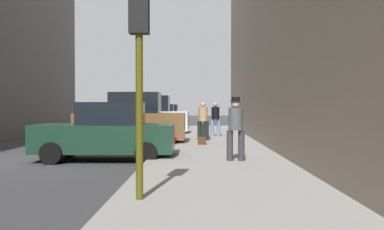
{
  "coord_description": "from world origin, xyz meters",
  "views": [
    {
      "loc": [
        5.45,
        -12.81,
        1.68
      ],
      "look_at": [
        5.23,
        4.15,
        1.31
      ],
      "focal_mm": 40.0,
      "sensor_mm": 36.0,
      "label": 1
    }
  ],
  "objects_px": {
    "parked_white_van": "(148,117)",
    "parked_red_hatchback": "(165,115)",
    "parked_blue_sedan": "(158,118)",
    "fire_hydrant": "(172,136)",
    "parked_dark_green_sedan": "(107,133)",
    "traffic_light": "(139,40)",
    "rolling_suitcase": "(204,130)",
    "duffel_bag": "(202,141)",
    "parked_bronze_suv": "(132,121)",
    "pedestrian_in_jeans": "(215,117)",
    "pedestrian_in_tan_coat": "(203,119)",
    "pedestrian_with_beanie": "(236,125)"
  },
  "relations": [
    {
      "from": "fire_hydrant",
      "to": "rolling_suitcase",
      "type": "bearing_deg",
      "value": 71.89
    },
    {
      "from": "pedestrian_in_jeans",
      "to": "fire_hydrant",
      "type": "bearing_deg",
      "value": -112.06
    },
    {
      "from": "pedestrian_in_jeans",
      "to": "duffel_bag",
      "type": "distance_m",
      "value": 4.66
    },
    {
      "from": "rolling_suitcase",
      "to": "duffel_bag",
      "type": "distance_m",
      "value": 3.88
    },
    {
      "from": "fire_hydrant",
      "to": "parked_dark_green_sedan",
      "type": "bearing_deg",
      "value": -116.11
    },
    {
      "from": "parked_bronze_suv",
      "to": "parked_white_van",
      "type": "xyz_separation_m",
      "value": [
        0.0,
        5.95,
        0.0
      ]
    },
    {
      "from": "parked_dark_green_sedan",
      "to": "parked_red_hatchback",
      "type": "bearing_deg",
      "value": 90.0
    },
    {
      "from": "parked_bronze_suv",
      "to": "pedestrian_in_jeans",
      "type": "xyz_separation_m",
      "value": [
        3.7,
        3.29,
        0.07
      ]
    },
    {
      "from": "parked_bronze_suv",
      "to": "parked_white_van",
      "type": "bearing_deg",
      "value": 90.0
    },
    {
      "from": "rolling_suitcase",
      "to": "duffel_bag",
      "type": "height_order",
      "value": "rolling_suitcase"
    },
    {
      "from": "parked_dark_green_sedan",
      "to": "rolling_suitcase",
      "type": "height_order",
      "value": "parked_dark_green_sedan"
    },
    {
      "from": "parked_red_hatchback",
      "to": "pedestrian_with_beanie",
      "type": "distance_m",
      "value": 24.62
    },
    {
      "from": "parked_blue_sedan",
      "to": "traffic_light",
      "type": "height_order",
      "value": "traffic_light"
    },
    {
      "from": "parked_bronze_suv",
      "to": "duffel_bag",
      "type": "distance_m",
      "value": 3.3
    },
    {
      "from": "pedestrian_in_jeans",
      "to": "pedestrian_in_tan_coat",
      "type": "xyz_separation_m",
      "value": [
        -0.66,
        -2.52,
        0.0
      ]
    },
    {
      "from": "parked_blue_sedan",
      "to": "pedestrian_in_tan_coat",
      "type": "height_order",
      "value": "pedestrian_in_tan_coat"
    },
    {
      "from": "parked_blue_sedan",
      "to": "traffic_light",
      "type": "xyz_separation_m",
      "value": [
        1.85,
        -22.94,
        1.91
      ]
    },
    {
      "from": "traffic_light",
      "to": "parked_white_van",
      "type": "bearing_deg",
      "value": 96.17
    },
    {
      "from": "fire_hydrant",
      "to": "duffel_bag",
      "type": "bearing_deg",
      "value": 7.36
    },
    {
      "from": "parked_dark_green_sedan",
      "to": "pedestrian_with_beanie",
      "type": "height_order",
      "value": "pedestrian_with_beanie"
    },
    {
      "from": "parked_white_van",
      "to": "pedestrian_in_tan_coat",
      "type": "xyz_separation_m",
      "value": [
        3.04,
        -5.18,
        0.07
      ]
    },
    {
      "from": "fire_hydrant",
      "to": "pedestrian_with_beanie",
      "type": "bearing_deg",
      "value": -67.13
    },
    {
      "from": "parked_dark_green_sedan",
      "to": "traffic_light",
      "type": "height_order",
      "value": "traffic_light"
    },
    {
      "from": "parked_red_hatchback",
      "to": "traffic_light",
      "type": "height_order",
      "value": "traffic_light"
    },
    {
      "from": "parked_white_van",
      "to": "parked_red_hatchback",
      "type": "distance_m",
      "value": 12.09
    },
    {
      "from": "parked_red_hatchback",
      "to": "fire_hydrant",
      "type": "distance_m",
      "value": 19.52
    },
    {
      "from": "parked_blue_sedan",
      "to": "pedestrian_with_beanie",
      "type": "bearing_deg",
      "value": -77.9
    },
    {
      "from": "fire_hydrant",
      "to": "duffel_bag",
      "type": "distance_m",
      "value": 1.19
    },
    {
      "from": "parked_dark_green_sedan",
      "to": "parked_bronze_suv",
      "type": "height_order",
      "value": "parked_bronze_suv"
    },
    {
      "from": "parked_red_hatchback",
      "to": "pedestrian_with_beanie",
      "type": "bearing_deg",
      "value": -80.97
    },
    {
      "from": "rolling_suitcase",
      "to": "duffel_bag",
      "type": "xyz_separation_m",
      "value": [
        -0.15,
        -3.88,
        -0.2
      ]
    },
    {
      "from": "parked_bronze_suv",
      "to": "pedestrian_in_tan_coat",
      "type": "height_order",
      "value": "parked_bronze_suv"
    },
    {
      "from": "parked_red_hatchback",
      "to": "parked_white_van",
      "type": "bearing_deg",
      "value": -90.0
    },
    {
      "from": "parked_blue_sedan",
      "to": "traffic_light",
      "type": "relative_size",
      "value": 1.18
    },
    {
      "from": "parked_white_van",
      "to": "rolling_suitcase",
      "type": "distance_m",
      "value": 4.59
    },
    {
      "from": "parked_red_hatchback",
      "to": "pedestrian_in_jeans",
      "type": "distance_m",
      "value": 15.21
    },
    {
      "from": "parked_white_van",
      "to": "parked_blue_sedan",
      "type": "distance_m",
      "value": 5.79
    },
    {
      "from": "parked_bronze_suv",
      "to": "duffel_bag",
      "type": "xyz_separation_m",
      "value": [
        2.97,
        -1.24,
        -0.74
      ]
    },
    {
      "from": "parked_red_hatchback",
      "to": "parked_dark_green_sedan",
      "type": "bearing_deg",
      "value": -90.0
    },
    {
      "from": "traffic_light",
      "to": "rolling_suitcase",
      "type": "distance_m",
      "value": 14.08
    },
    {
      "from": "parked_blue_sedan",
      "to": "parked_red_hatchback",
      "type": "height_order",
      "value": "same"
    },
    {
      "from": "parked_white_van",
      "to": "duffel_bag",
      "type": "bearing_deg",
      "value": -67.58
    },
    {
      "from": "parked_bronze_suv",
      "to": "parked_blue_sedan",
      "type": "relative_size",
      "value": 1.09
    },
    {
      "from": "parked_white_van",
      "to": "pedestrian_in_tan_coat",
      "type": "relative_size",
      "value": 2.69
    },
    {
      "from": "parked_red_hatchback",
      "to": "pedestrian_in_jeans",
      "type": "relative_size",
      "value": 2.48
    },
    {
      "from": "parked_blue_sedan",
      "to": "pedestrian_in_tan_coat",
      "type": "bearing_deg",
      "value": -74.5
    },
    {
      "from": "parked_white_van",
      "to": "fire_hydrant",
      "type": "distance_m",
      "value": 7.58
    },
    {
      "from": "fire_hydrant",
      "to": "rolling_suitcase",
      "type": "height_order",
      "value": "rolling_suitcase"
    },
    {
      "from": "pedestrian_in_tan_coat",
      "to": "rolling_suitcase",
      "type": "xyz_separation_m",
      "value": [
        0.08,
        1.86,
        -0.61
      ]
    },
    {
      "from": "parked_dark_green_sedan",
      "to": "parked_blue_sedan",
      "type": "distance_m",
      "value": 16.81
    }
  ]
}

